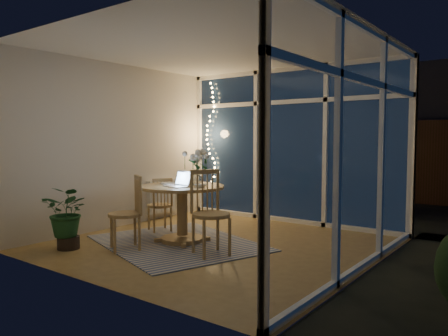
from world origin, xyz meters
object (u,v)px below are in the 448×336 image
at_px(dining_table, 182,214).
at_px(chair_left, 160,204).
at_px(laptop, 176,178).
at_px(chair_right, 211,213).
at_px(flower_vase, 195,177).
at_px(chair_front, 125,213).
at_px(potted_plant, 68,220).

distance_m(dining_table, chair_left, 0.81).
bearing_deg(laptop, chair_right, 1.75).
relative_size(chair_right, flower_vase, 5.02).
bearing_deg(flower_vase, chair_front, -111.57).
height_order(dining_table, chair_left, chair_left).
height_order(dining_table, laptop, laptop).
bearing_deg(dining_table, potted_plant, -128.53).
height_order(flower_vase, potted_plant, flower_vase).
relative_size(dining_table, chair_left, 1.37).
distance_m(chair_left, potted_plant, 1.47).
bearing_deg(chair_front, chair_left, 144.26).
relative_size(chair_left, flower_vase, 3.99).
xyz_separation_m(dining_table, flower_vase, (0.07, 0.19, 0.50)).
bearing_deg(chair_front, chair_right, 54.54).
relative_size(dining_table, flower_vase, 5.46).
relative_size(laptop, flower_vase, 1.48).
xyz_separation_m(laptop, flower_vase, (0.02, 0.36, -0.01)).
xyz_separation_m(chair_right, potted_plant, (-1.67, -0.86, -0.15)).
bearing_deg(chair_front, laptop, 89.57).
relative_size(chair_front, potted_plant, 1.27).
distance_m(chair_front, laptop, 0.79).
bearing_deg(dining_table, laptop, -71.75).
bearing_deg(chair_right, chair_left, 94.88).
relative_size(dining_table, chair_front, 1.19).
xyz_separation_m(chair_left, laptop, (0.80, -0.48, 0.48)).
bearing_deg(laptop, chair_left, 161.16).
relative_size(chair_front, flower_vase, 4.58).
height_order(chair_left, flower_vase, flower_vase).
xyz_separation_m(chair_front, laptop, (0.35, 0.57, 0.41)).
xyz_separation_m(dining_table, chair_left, (-0.74, 0.30, 0.03)).
height_order(chair_left, potted_plant, chair_left).
height_order(chair_left, laptop, laptop).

